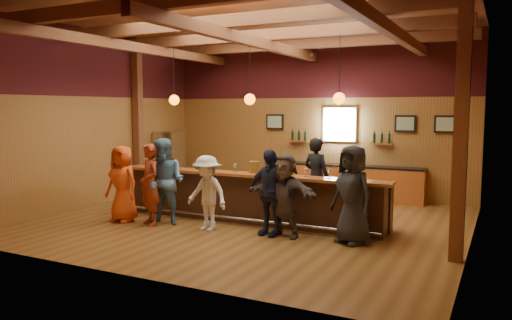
# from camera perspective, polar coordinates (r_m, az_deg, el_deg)

# --- Properties ---
(room) EXTENTS (9.04, 9.00, 4.52)m
(room) POSITION_cam_1_polar(r_m,az_deg,el_deg) (10.94, -0.58, 9.63)
(room) COLOR brown
(room) RESTS_ON ground
(bar_counter) EXTENTS (6.30, 1.07, 1.11)m
(bar_counter) POSITION_cam_1_polar(r_m,az_deg,el_deg) (11.18, -0.27, -4.30)
(bar_counter) COLOR black
(bar_counter) RESTS_ON ground
(back_bar_cabinet) EXTENTS (4.00, 0.52, 0.95)m
(back_bar_cabinet) POSITION_cam_1_polar(r_m,az_deg,el_deg) (14.05, 10.71, -2.47)
(back_bar_cabinet) COLOR brown
(back_bar_cabinet) RESTS_ON ground
(window) EXTENTS (0.95, 0.09, 0.95)m
(window) POSITION_cam_1_polar(r_m,az_deg,el_deg) (14.24, 9.53, 4.02)
(window) COLOR silver
(window) RESTS_ON room
(framed_pictures) EXTENTS (5.35, 0.05, 0.45)m
(framed_pictures) POSITION_cam_1_polar(r_m,az_deg,el_deg) (14.00, 12.92, 4.13)
(framed_pictures) COLOR black
(framed_pictures) RESTS_ON room
(wine_shelves) EXTENTS (3.00, 0.18, 0.30)m
(wine_shelves) POSITION_cam_1_polar(r_m,az_deg,el_deg) (14.20, 9.42, 2.28)
(wine_shelves) COLOR brown
(wine_shelves) RESTS_ON room
(pendant_lights) EXTENTS (4.24, 0.24, 1.37)m
(pendant_lights) POSITION_cam_1_polar(r_m,az_deg,el_deg) (10.87, -0.72, 6.99)
(pendant_lights) COLOR black
(pendant_lights) RESTS_ON room
(stainless_fridge) EXTENTS (0.70, 0.70, 1.80)m
(stainless_fridge) POSITION_cam_1_polar(r_m,az_deg,el_deg) (15.35, -9.87, -0.15)
(stainless_fridge) COLOR silver
(stainless_fridge) RESTS_ON ground
(customer_orange) EXTENTS (0.85, 0.57, 1.69)m
(customer_orange) POSITION_cam_1_polar(r_m,az_deg,el_deg) (11.42, -15.04, -2.63)
(customer_orange) COLOR #DB4914
(customer_orange) RESTS_ON ground
(customer_redvest) EXTENTS (0.76, 0.68, 1.75)m
(customer_redvest) POSITION_cam_1_polar(r_m,az_deg,el_deg) (10.94, -12.03, -2.77)
(customer_redvest) COLOR maroon
(customer_redvest) RESTS_ON ground
(customer_denim) EXTENTS (0.97, 0.79, 1.87)m
(customer_denim) POSITION_cam_1_polar(r_m,az_deg,el_deg) (10.94, -10.34, -2.43)
(customer_denim) COLOR teal
(customer_denim) RESTS_ON ground
(customer_white) EXTENTS (1.09, 0.75, 1.55)m
(customer_white) POSITION_cam_1_polar(r_m,az_deg,el_deg) (10.31, -5.64, -3.78)
(customer_white) COLOR silver
(customer_white) RESTS_ON ground
(customer_navy) EXTENTS (1.06, 0.58, 1.72)m
(customer_navy) POSITION_cam_1_polar(r_m,az_deg,el_deg) (9.85, 1.57, -3.72)
(customer_navy) COLOR #1D213A
(customer_navy) RESTS_ON ground
(customer_brown) EXTENTS (1.59, 0.72, 1.65)m
(customer_brown) POSITION_cam_1_polar(r_m,az_deg,el_deg) (9.76, 3.33, -4.01)
(customer_brown) COLOR #504640
(customer_brown) RESTS_ON ground
(customer_dark) EXTENTS (1.07, 0.93, 1.84)m
(customer_dark) POSITION_cam_1_polar(r_m,az_deg,el_deg) (9.41, 10.95, -3.91)
(customer_dark) COLOR black
(customer_dark) RESTS_ON ground
(bartender) EXTENTS (0.77, 0.62, 1.84)m
(bartender) POSITION_cam_1_polar(r_m,az_deg,el_deg) (11.64, 6.91, -1.95)
(bartender) COLOR black
(bartender) RESTS_ON ground
(ice_bucket) EXTENTS (0.23, 0.23, 0.25)m
(ice_bucket) POSITION_cam_1_polar(r_m,az_deg,el_deg) (10.83, -0.15, -0.81)
(ice_bucket) COLOR brown
(ice_bucket) RESTS_ON bar_counter
(bottle_a) EXTENTS (0.07, 0.07, 0.34)m
(bottle_a) POSITION_cam_1_polar(r_m,az_deg,el_deg) (10.55, 2.13, -0.96)
(bottle_a) COLOR black
(bottle_a) RESTS_ON bar_counter
(bottle_b) EXTENTS (0.08, 0.08, 0.36)m
(bottle_b) POSITION_cam_1_polar(r_m,az_deg,el_deg) (10.51, 4.04, -0.96)
(bottle_b) COLOR black
(bottle_b) RESTS_ON bar_counter
(glass_a) EXTENTS (0.08, 0.08, 0.18)m
(glass_a) POSITION_cam_1_polar(r_m,az_deg,el_deg) (12.02, -11.26, -0.25)
(glass_a) COLOR silver
(glass_a) RESTS_ON bar_counter
(glass_b) EXTENTS (0.08, 0.08, 0.18)m
(glass_b) POSITION_cam_1_polar(r_m,az_deg,el_deg) (11.69, -9.25, -0.38)
(glass_b) COLOR silver
(glass_b) RESTS_ON bar_counter
(glass_c) EXTENTS (0.07, 0.07, 0.16)m
(glass_c) POSITION_cam_1_polar(r_m,az_deg,el_deg) (11.57, -7.01, -0.46)
(glass_c) COLOR silver
(glass_c) RESTS_ON bar_counter
(glass_d) EXTENTS (0.09, 0.09, 0.20)m
(glass_d) POSITION_cam_1_polar(r_m,az_deg,el_deg) (11.17, -5.54, -0.57)
(glass_d) COLOR silver
(glass_d) RESTS_ON bar_counter
(glass_e) EXTENTS (0.08, 0.08, 0.19)m
(glass_e) POSITION_cam_1_polar(r_m,az_deg,el_deg) (11.01, -2.36, -0.67)
(glass_e) COLOR silver
(glass_e) RESTS_ON bar_counter
(glass_f) EXTENTS (0.09, 0.09, 0.20)m
(glass_f) POSITION_cam_1_polar(r_m,az_deg,el_deg) (10.49, 2.13, -0.95)
(glass_f) COLOR silver
(glass_f) RESTS_ON bar_counter
(glass_g) EXTENTS (0.08, 0.08, 0.17)m
(glass_g) POSITION_cam_1_polar(r_m,az_deg,el_deg) (10.24, 5.72, -1.24)
(glass_g) COLOR silver
(glass_g) RESTS_ON bar_counter
(glass_h) EXTENTS (0.09, 0.09, 0.20)m
(glass_h) POSITION_cam_1_polar(r_m,az_deg,el_deg) (10.06, 8.33, -1.30)
(glass_h) COLOR silver
(glass_h) RESTS_ON bar_counter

